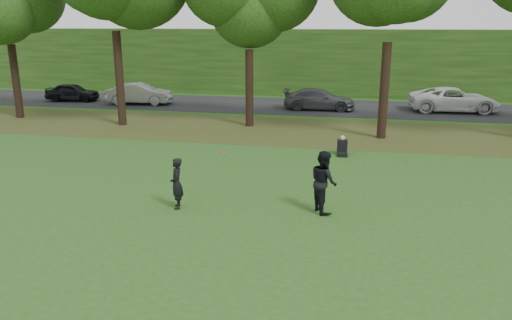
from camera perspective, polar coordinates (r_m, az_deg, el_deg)
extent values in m
plane|color=#284916|center=(13.94, -0.70, -7.90)|extent=(120.00, 120.00, 0.00)
cube|color=#3E3416|center=(26.24, 5.27, 3.27)|extent=(60.00, 7.00, 0.01)
cube|color=black|center=(34.06, 6.77, 6.06)|extent=(70.00, 7.00, 0.02)
cube|color=#1B3D11|center=(39.71, 7.63, 10.99)|extent=(70.00, 3.00, 5.00)
imported|color=black|center=(15.39, -9.05, -2.66)|extent=(0.55, 0.67, 1.58)
imported|color=black|center=(15.01, 7.75, -2.45)|extent=(1.06, 1.14, 1.89)
imported|color=black|center=(38.65, -20.25, 7.30)|extent=(3.86, 1.91, 1.27)
imported|color=gray|center=(35.76, -13.16, 7.41)|extent=(4.55, 2.02, 1.45)
imported|color=#474A50|center=(32.88, 7.23, 6.90)|extent=(4.61, 1.90, 1.33)
imported|color=silver|center=(34.25, 21.68, 6.44)|extent=(5.65, 2.93, 1.52)
cylinder|color=#E21381|center=(15.07, -3.78, 0.86)|extent=(0.31, 0.31, 0.10)
cube|color=black|center=(21.65, 9.84, 0.68)|extent=(0.46, 0.60, 0.16)
cube|color=black|center=(21.85, 9.82, 1.57)|extent=(0.45, 0.38, 0.56)
sphere|color=tan|center=(21.77, 9.87, 2.49)|extent=(0.22, 0.22, 0.22)
cylinder|color=black|center=(32.88, -25.74, 8.07)|extent=(0.44, 0.44, 4.28)
cylinder|color=black|center=(28.47, -15.33, 8.93)|extent=(0.44, 0.44, 5.08)
cylinder|color=black|center=(27.24, -0.76, 8.17)|extent=(0.44, 0.44, 4.12)
cylinder|color=black|center=(25.05, 14.43, 7.62)|extent=(0.44, 0.44, 4.62)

